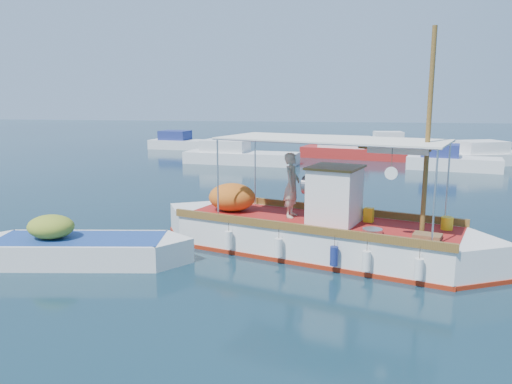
# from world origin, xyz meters

# --- Properties ---
(ground) EXTENTS (160.00, 160.00, 0.00)m
(ground) POSITION_xyz_m (0.00, 0.00, 0.00)
(ground) COLOR black
(ground) RESTS_ON ground
(fishing_caique) EXTENTS (10.02, 5.14, 6.44)m
(fishing_caique) POSITION_xyz_m (0.43, -0.26, 0.57)
(fishing_caique) COLOR white
(fishing_caique) RESTS_ON ground
(dinghy) EXTENTS (6.19, 2.44, 1.53)m
(dinghy) POSITION_xyz_m (-5.94, -2.24, 0.32)
(dinghy) COLOR white
(dinghy) RESTS_ON ground
(bg_boat_nw) EXTENTS (8.00, 3.33, 1.80)m
(bg_boat_nw) POSITION_xyz_m (-5.80, 19.11, 0.49)
(bg_boat_nw) COLOR silver
(bg_boat_nw) RESTS_ON ground
(bg_boat_n) EXTENTS (9.22, 4.84, 1.80)m
(bg_boat_n) POSITION_xyz_m (2.46, 23.66, 0.49)
(bg_boat_n) COLOR #A21E1B
(bg_boat_n) RESTS_ON ground
(bg_boat_ne) EXTENTS (5.95, 3.39, 1.80)m
(bg_boat_ne) POSITION_xyz_m (8.07, 18.39, 0.49)
(bg_boat_ne) COLOR silver
(bg_boat_ne) RESTS_ON ground
(bg_boat_e) EXTENTS (7.86, 5.06, 1.80)m
(bg_boat_e) POSITION_xyz_m (11.39, 21.67, 0.49)
(bg_boat_e) COLOR silver
(bg_boat_e) RESTS_ON ground
(bg_boat_far_w) EXTENTS (6.35, 3.09, 1.80)m
(bg_boat_far_w) POSITION_xyz_m (-12.62, 28.02, 0.49)
(bg_boat_far_w) COLOR silver
(bg_boat_far_w) RESTS_ON ground
(bg_boat_far_n) EXTENTS (6.13, 2.58, 1.80)m
(bg_boat_far_n) POSITION_xyz_m (5.93, 30.03, 0.49)
(bg_boat_far_n) COLOR silver
(bg_boat_far_n) RESTS_ON ground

